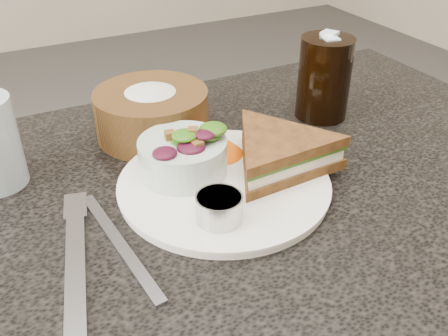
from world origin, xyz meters
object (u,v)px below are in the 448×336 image
Objects in this scene: sandwich at (279,153)px; dressing_ramekin at (219,208)px; salad_bowl at (183,151)px; cola_glass at (325,74)px; bread_basket at (151,106)px; dinner_plate at (224,185)px.

sandwich reaches higher than dressing_ramekin.
salad_bowl is (-0.11, 0.05, 0.01)m from sandwich.
sandwich is 0.12m from salad_bowl.
sandwich is at bearing -142.63° from cola_glass.
salad_bowl is 0.67× the size of bread_basket.
dinner_plate is at bearing -47.70° from salad_bowl.
salad_bowl is 0.11m from dressing_ramekin.
cola_glass is (0.26, -0.06, 0.02)m from bread_basket.
cola_glass is at bearing 26.01° from dinner_plate.
sandwich is 1.60× the size of salad_bowl.
dressing_ramekin is (-0.00, -0.11, -0.02)m from salad_bowl.
sandwich is 0.20m from cola_glass.
dressing_ramekin is at bearing -121.12° from dinner_plate.
cola_glass is (0.27, 0.18, 0.04)m from dressing_ramekin.
cola_glass reaches higher than dinner_plate.
bread_basket is 0.26m from cola_glass.
dressing_ramekin is at bearing -146.59° from cola_glass.
bread_basket reaches higher than salad_bowl.
cola_glass reaches higher than bread_basket.
salad_bowl is 0.80× the size of cola_glass.
salad_bowl is (-0.04, 0.04, 0.04)m from dinner_plate.
dinner_plate is at bearing 172.32° from sandwich.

